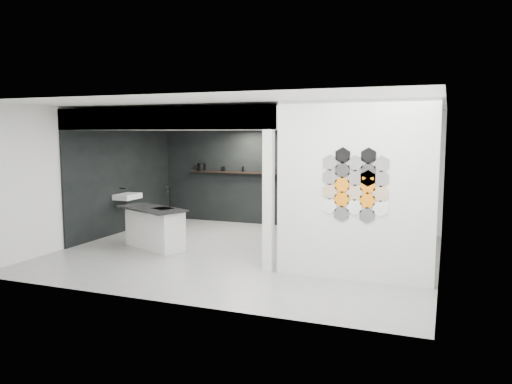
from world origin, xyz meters
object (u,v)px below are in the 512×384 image
object	(u,v)px
partition_panel	(354,191)
stockpot	(201,167)
glass_vase	(296,171)
wall_basin	(128,196)
glass_bowl	(296,171)
bottle_dark	(243,169)
kitchen_island	(155,227)
kettle	(290,170)
utensil_cup	(223,169)

from	to	relation	value
partition_panel	stockpot	xyz separation A→B (m)	(-4.64, 3.87, 0.01)
glass_vase	wall_basin	bearing A→B (deg)	-148.65
stockpot	glass_vase	xyz separation A→B (m)	(2.56, 0.00, -0.03)
glass_vase	glass_bowl	bearing A→B (deg)	0.00
wall_basin	bottle_dark	xyz separation A→B (m)	(2.00, 2.07, 0.54)
glass_vase	kitchen_island	bearing A→B (deg)	-122.70
partition_panel	kitchen_island	size ratio (longest dim) A/B	1.65
kettle	glass_vase	size ratio (longest dim) A/B	1.33
glass_bowl	bottle_dark	size ratio (longest dim) A/B	1.11
partition_panel	kettle	bearing A→B (deg)	119.93
stockpot	utensil_cup	size ratio (longest dim) A/B	2.02
wall_basin	glass_bowl	world-z (taller)	glass_bowl
wall_basin	kitchen_island	xyz separation A→B (m)	(1.38, -1.06, -0.43)
stockpot	utensil_cup	distance (m)	0.62
kettle	kitchen_island	bearing A→B (deg)	-112.41
wall_basin	kettle	xyz separation A→B (m)	(3.24, 2.07, 0.54)
kitchen_island	stockpot	xyz separation A→B (m)	(-0.55, 3.13, 0.99)
kettle	wall_basin	bearing A→B (deg)	-139.20
partition_panel	kitchen_island	bearing A→B (deg)	169.76
kitchen_island	glass_vase	world-z (taller)	glass_vase
glass_bowl	bottle_dark	bearing A→B (deg)	180.00
glass_bowl	bottle_dark	world-z (taller)	bottle_dark
stockpot	bottle_dark	bearing A→B (deg)	0.00
utensil_cup	kettle	bearing A→B (deg)	0.00
kettle	glass_vase	bearing A→B (deg)	8.29
wall_basin	utensil_cup	distance (m)	2.58
utensil_cup	partition_panel	bearing A→B (deg)	-43.90
glass_vase	bottle_dark	size ratio (longest dim) A/B	0.95
wall_basin	stockpot	distance (m)	2.30
partition_panel	glass_bowl	world-z (taller)	partition_panel
kitchen_island	glass_bowl	world-z (taller)	glass_bowl
partition_panel	kitchen_island	world-z (taller)	partition_panel
glass_vase	bottle_dark	bearing A→B (deg)	180.00
kitchen_island	glass_bowl	size ratio (longest dim) A/B	11.23
stockpot	glass_vase	distance (m)	2.56
bottle_dark	glass_vase	bearing A→B (deg)	0.00
kitchen_island	glass_bowl	bearing A→B (deg)	80.76
utensil_cup	bottle_dark	bearing A→B (deg)	0.00
glass_vase	bottle_dark	xyz separation A→B (m)	(-1.39, 0.00, 0.00)
partition_panel	wall_basin	distance (m)	5.78
kitchen_island	utensil_cup	size ratio (longest dim) A/B	15.06
glass_bowl	glass_vase	distance (m)	0.01
kettle	bottle_dark	xyz separation A→B (m)	(-1.24, 0.00, -0.00)
partition_panel	bottle_dark	bearing A→B (deg)	131.88
partition_panel	kitchen_island	xyz separation A→B (m)	(-4.08, 0.74, -0.98)
wall_basin	kettle	size ratio (longest dim) A/B	3.49
glass_bowl	glass_vase	size ratio (longest dim) A/B	1.17
stockpot	glass_bowl	bearing A→B (deg)	0.00
wall_basin	utensil_cup	bearing A→B (deg)	54.95
bottle_dark	utensil_cup	size ratio (longest dim) A/B	1.21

